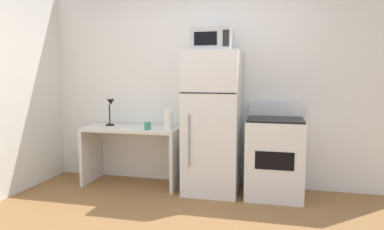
{
  "coord_description": "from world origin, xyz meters",
  "views": [
    {
      "loc": [
        0.85,
        -2.75,
        1.42
      ],
      "look_at": [
        -0.08,
        1.1,
        0.96
      ],
      "focal_mm": 32.54,
      "sensor_mm": 36.0,
      "label": 1
    }
  ],
  "objects_px": {
    "desk": "(132,144)",
    "microwave": "(212,40)",
    "paper_towel_roll": "(168,120)",
    "coffee_mug": "(147,126)",
    "oven_range": "(275,157)",
    "refrigerator": "(212,123)",
    "desk_lamp": "(110,108)"
  },
  "relations": [
    {
      "from": "paper_towel_roll",
      "to": "oven_range",
      "type": "xyz_separation_m",
      "value": [
        1.28,
        0.05,
        -0.4
      ]
    },
    {
      "from": "coffee_mug",
      "to": "microwave",
      "type": "bearing_deg",
      "value": 5.34
    },
    {
      "from": "paper_towel_roll",
      "to": "oven_range",
      "type": "distance_m",
      "value": 1.34
    },
    {
      "from": "oven_range",
      "to": "coffee_mug",
      "type": "bearing_deg",
      "value": -176.02
    },
    {
      "from": "desk",
      "to": "desk_lamp",
      "type": "bearing_deg",
      "value": 168.97
    },
    {
      "from": "coffee_mug",
      "to": "microwave",
      "type": "height_order",
      "value": "microwave"
    },
    {
      "from": "desk",
      "to": "oven_range",
      "type": "distance_m",
      "value": 1.79
    },
    {
      "from": "desk",
      "to": "microwave",
      "type": "relative_size",
      "value": 2.68
    },
    {
      "from": "refrigerator",
      "to": "oven_range",
      "type": "bearing_deg",
      "value": 0.87
    },
    {
      "from": "refrigerator",
      "to": "desk",
      "type": "bearing_deg",
      "value": 177.82
    },
    {
      "from": "coffee_mug",
      "to": "refrigerator",
      "type": "xyz_separation_m",
      "value": [
        0.79,
        0.1,
        0.05
      ]
    },
    {
      "from": "coffee_mug",
      "to": "refrigerator",
      "type": "relative_size",
      "value": 0.06
    },
    {
      "from": "desk_lamp",
      "to": "paper_towel_roll",
      "type": "relative_size",
      "value": 1.47
    },
    {
      "from": "oven_range",
      "to": "refrigerator",
      "type": "bearing_deg",
      "value": -179.13
    },
    {
      "from": "desk",
      "to": "refrigerator",
      "type": "relative_size",
      "value": 0.73
    },
    {
      "from": "desk",
      "to": "refrigerator",
      "type": "height_order",
      "value": "refrigerator"
    },
    {
      "from": "desk_lamp",
      "to": "refrigerator",
      "type": "xyz_separation_m",
      "value": [
        1.38,
        -0.1,
        -0.14
      ]
    },
    {
      "from": "coffee_mug",
      "to": "refrigerator",
      "type": "bearing_deg",
      "value": 6.86
    },
    {
      "from": "desk_lamp",
      "to": "paper_towel_roll",
      "type": "xyz_separation_m",
      "value": [
        0.84,
        -0.14,
        -0.12
      ]
    },
    {
      "from": "desk",
      "to": "desk_lamp",
      "type": "xyz_separation_m",
      "value": [
        -0.33,
        0.06,
        0.46
      ]
    },
    {
      "from": "paper_towel_roll",
      "to": "desk_lamp",
      "type": "bearing_deg",
      "value": 170.59
    },
    {
      "from": "desk_lamp",
      "to": "microwave",
      "type": "relative_size",
      "value": 0.77
    },
    {
      "from": "desk",
      "to": "refrigerator",
      "type": "bearing_deg",
      "value": -2.18
    },
    {
      "from": "paper_towel_roll",
      "to": "oven_range",
      "type": "bearing_deg",
      "value": 2.08
    },
    {
      "from": "refrigerator",
      "to": "oven_range",
      "type": "relative_size",
      "value": 1.54
    },
    {
      "from": "desk_lamp",
      "to": "oven_range",
      "type": "height_order",
      "value": "desk_lamp"
    },
    {
      "from": "desk_lamp",
      "to": "coffee_mug",
      "type": "distance_m",
      "value": 0.65
    },
    {
      "from": "refrigerator",
      "to": "paper_towel_roll",
      "type": "bearing_deg",
      "value": -176.28
    },
    {
      "from": "oven_range",
      "to": "microwave",
      "type": "bearing_deg",
      "value": -177.48
    },
    {
      "from": "paper_towel_roll",
      "to": "coffee_mug",
      "type": "bearing_deg",
      "value": -166.54
    },
    {
      "from": "coffee_mug",
      "to": "refrigerator",
      "type": "distance_m",
      "value": 0.8
    },
    {
      "from": "desk_lamp",
      "to": "oven_range",
      "type": "bearing_deg",
      "value": -2.51
    }
  ]
}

